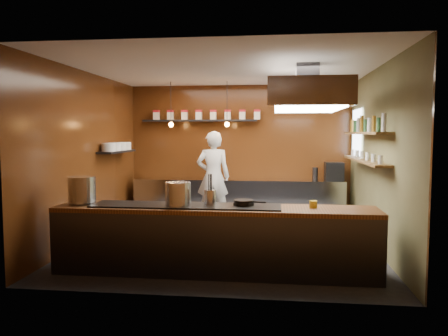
# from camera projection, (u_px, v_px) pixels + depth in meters

# --- Properties ---
(floor) EXTENTS (5.00, 5.00, 0.00)m
(floor) POSITION_uv_depth(u_px,v_px,m) (227.00, 243.00, 7.60)
(floor) COLOR black
(floor) RESTS_ON ground
(back_wall) EXTENTS (5.00, 0.00, 5.00)m
(back_wall) POSITION_uv_depth(u_px,v_px,m) (240.00, 151.00, 9.96)
(back_wall) COLOR #3B1A0A
(back_wall) RESTS_ON ground
(left_wall) EXTENTS (0.00, 5.00, 5.00)m
(left_wall) POSITION_uv_depth(u_px,v_px,m) (88.00, 157.00, 7.78)
(left_wall) COLOR #3B1A0A
(left_wall) RESTS_ON ground
(right_wall) EXTENTS (0.00, 5.00, 5.00)m
(right_wall) POSITION_uv_depth(u_px,v_px,m) (378.00, 159.00, 7.19)
(right_wall) COLOR brown
(right_wall) RESTS_ON ground
(ceiling) EXTENTS (5.00, 5.00, 0.00)m
(ceiling) POSITION_uv_depth(u_px,v_px,m) (228.00, 69.00, 7.36)
(ceiling) COLOR silver
(ceiling) RESTS_ON back_wall
(window_pane) EXTENTS (0.00, 1.00, 1.00)m
(window_pane) POSITION_uv_depth(u_px,v_px,m) (357.00, 134.00, 8.84)
(window_pane) COLOR white
(window_pane) RESTS_ON right_wall
(prep_counter) EXTENTS (4.60, 0.65, 0.90)m
(prep_counter) POSITION_uv_depth(u_px,v_px,m) (238.00, 199.00, 9.71)
(prep_counter) COLOR silver
(prep_counter) RESTS_ON floor
(pass_counter) EXTENTS (4.40, 0.72, 0.94)m
(pass_counter) POSITION_uv_depth(u_px,v_px,m) (214.00, 240.00, 5.98)
(pass_counter) COLOR #38383D
(pass_counter) RESTS_ON floor
(tin_shelf) EXTENTS (2.60, 0.26, 0.04)m
(tin_shelf) POSITION_uv_depth(u_px,v_px,m) (200.00, 121.00, 9.87)
(tin_shelf) COLOR black
(tin_shelf) RESTS_ON back_wall
(plate_shelf) EXTENTS (0.30, 1.40, 0.04)m
(plate_shelf) POSITION_uv_depth(u_px,v_px,m) (117.00, 152.00, 8.74)
(plate_shelf) COLOR black
(plate_shelf) RESTS_ON left_wall
(bottle_shelf_upper) EXTENTS (0.26, 2.80, 0.04)m
(bottle_shelf_upper) POSITION_uv_depth(u_px,v_px,m) (365.00, 133.00, 7.47)
(bottle_shelf_upper) COLOR brown
(bottle_shelf_upper) RESTS_ON right_wall
(bottle_shelf_lower) EXTENTS (0.26, 2.80, 0.04)m
(bottle_shelf_lower) POSITION_uv_depth(u_px,v_px,m) (364.00, 161.00, 7.51)
(bottle_shelf_lower) COLOR brown
(bottle_shelf_lower) RESTS_ON right_wall
(extractor_hood) EXTENTS (1.20, 2.00, 0.72)m
(extractor_hood) POSITION_uv_depth(u_px,v_px,m) (307.00, 96.00, 6.85)
(extractor_hood) COLOR #38383D
(extractor_hood) RESTS_ON ceiling
(pendant_left) EXTENTS (0.10, 0.10, 0.95)m
(pendant_left) POSITION_uv_depth(u_px,v_px,m) (171.00, 122.00, 9.28)
(pendant_left) COLOR black
(pendant_left) RESTS_ON ceiling
(pendant_right) EXTENTS (0.10, 0.10, 0.95)m
(pendant_right) POSITION_uv_depth(u_px,v_px,m) (227.00, 122.00, 9.14)
(pendant_right) COLOR black
(pendant_right) RESTS_ON ceiling
(storage_tins) EXTENTS (2.43, 0.13, 0.22)m
(storage_tins) POSITION_uv_depth(u_px,v_px,m) (206.00, 115.00, 9.84)
(storage_tins) COLOR beige
(storage_tins) RESTS_ON tin_shelf
(plate_stacks) EXTENTS (0.26, 1.16, 0.16)m
(plate_stacks) POSITION_uv_depth(u_px,v_px,m) (117.00, 147.00, 8.74)
(plate_stacks) COLOR white
(plate_stacks) RESTS_ON plate_shelf
(bottles) EXTENTS (0.06, 2.66, 0.24)m
(bottles) POSITION_uv_depth(u_px,v_px,m) (365.00, 125.00, 7.46)
(bottles) COLOR silver
(bottles) RESTS_ON bottle_shelf_upper
(wine_glasses) EXTENTS (0.07, 2.37, 0.13)m
(wine_glasses) POSITION_uv_depth(u_px,v_px,m) (365.00, 156.00, 7.50)
(wine_glasses) COLOR silver
(wine_glasses) RESTS_ON bottle_shelf_lower
(stockpot_large) EXTENTS (0.45, 0.45, 0.37)m
(stockpot_large) POSITION_uv_depth(u_px,v_px,m) (82.00, 190.00, 6.16)
(stockpot_large) COLOR #B0B2B7
(stockpot_large) RESTS_ON pass_counter
(stockpot_small) EXTENTS (0.44, 0.44, 0.32)m
(stockpot_small) POSITION_uv_depth(u_px,v_px,m) (178.00, 194.00, 5.91)
(stockpot_small) COLOR silver
(stockpot_small) RESTS_ON pass_counter
(utensil_crock) EXTENTS (0.20, 0.20, 0.20)m
(utensil_crock) POSITION_uv_depth(u_px,v_px,m) (210.00, 197.00, 6.01)
(utensil_crock) COLOR silver
(utensil_crock) RESTS_ON pass_counter
(frying_pan) EXTENTS (0.45, 0.29, 0.07)m
(frying_pan) POSITION_uv_depth(u_px,v_px,m) (244.00, 203.00, 5.96)
(frying_pan) COLOR black
(frying_pan) RESTS_ON pass_counter
(butter_jar) EXTENTS (0.11, 0.11, 0.10)m
(butter_jar) POSITION_uv_depth(u_px,v_px,m) (313.00, 204.00, 5.87)
(butter_jar) COLOR yellow
(butter_jar) RESTS_ON pass_counter
(espresso_machine) EXTENTS (0.39, 0.37, 0.39)m
(espresso_machine) POSITION_uv_depth(u_px,v_px,m) (334.00, 171.00, 9.43)
(espresso_machine) COLOR black
(espresso_machine) RESTS_ON prep_counter
(chef) EXTENTS (0.77, 0.55, 1.96)m
(chef) POSITION_uv_depth(u_px,v_px,m) (213.00, 177.00, 9.41)
(chef) COLOR silver
(chef) RESTS_ON floor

